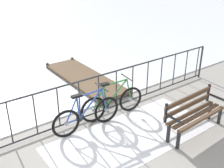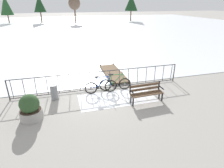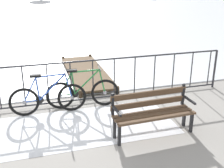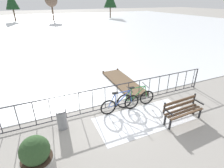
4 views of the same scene
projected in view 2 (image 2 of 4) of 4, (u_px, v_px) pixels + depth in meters
name	position (u px, v px, depth m)	size (l,w,h in m)	color
ground_plane	(100.00, 90.00, 10.14)	(160.00, 160.00, 0.00)	#9E9991
frozen_pond	(68.00, 27.00, 35.12)	(80.00, 56.00, 0.03)	white
snow_patch	(117.00, 98.00, 9.23)	(3.77, 1.69, 0.01)	white
railing_fence	(100.00, 80.00, 9.91)	(9.06, 0.06, 1.07)	#2D2D33
bicycle_near_railing	(115.00, 84.00, 9.95)	(1.71, 0.52, 0.97)	black
bicycle_second	(101.00, 86.00, 9.65)	(1.71, 0.52, 0.97)	black
park_bench	(146.00, 91.00, 8.77)	(1.62, 0.54, 0.89)	brown
planter_with_shrub	(30.00, 108.00, 7.42)	(0.90, 0.90, 1.09)	#9E9B96
trash_bin	(54.00, 92.00, 9.00)	(0.35, 0.35, 0.73)	gray
wooden_dock	(113.00, 73.00, 12.16)	(1.10, 3.47, 0.20)	brown
tree_far_west	(131.00, 3.00, 44.68)	(3.14, 3.14, 6.03)	brown
tree_west_mid	(6.00, 5.00, 39.75)	(2.61, 2.61, 5.73)	brown
tree_centre	(39.00, 4.00, 40.82)	(2.60, 2.60, 5.76)	brown
tree_east_mid	(74.00, 3.00, 40.22)	(2.50, 2.50, 5.48)	brown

